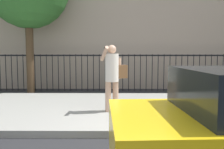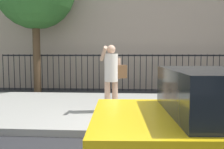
{
  "view_description": "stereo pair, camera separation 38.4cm",
  "coord_description": "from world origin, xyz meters",
  "views": [
    {
      "loc": [
        -0.78,
        -4.49,
        1.64
      ],
      "look_at": [
        -0.82,
        1.88,
        1.08
      ],
      "focal_mm": 38.43,
      "sensor_mm": 36.0,
      "label": 1
    },
    {
      "loc": [
        -0.39,
        -4.47,
        1.64
      ],
      "look_at": [
        -0.82,
        1.88,
        1.08
      ],
      "focal_mm": 38.43,
      "sensor_mm": 36.0,
      "label": 2
    }
  ],
  "objects": [
    {
      "name": "pedestrian_on_phone",
      "position": [
        -0.8,
        1.59,
        1.14
      ],
      "size": [
        0.72,
        0.53,
        1.7
      ],
      "color": "tan",
      "rests_on": "sidewalk"
    },
    {
      "name": "iron_fence",
      "position": [
        0.0,
        5.9,
        1.02
      ],
      "size": [
        12.03,
        0.04,
        1.6
      ],
      "color": "black",
      "rests_on": "ground"
    },
    {
      "name": "ground_plane",
      "position": [
        0.0,
        0.0,
        0.0
      ],
      "size": [
        60.0,
        60.0,
        0.0
      ],
      "primitive_type": "plane",
      "color": "#28282B"
    },
    {
      "name": "sidewalk",
      "position": [
        0.0,
        2.2,
        0.07
      ],
      "size": [
        28.0,
        4.4,
        0.15
      ],
      "primitive_type": "cube",
      "color": "#9E9B93",
      "rests_on": "ground"
    }
  ]
}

